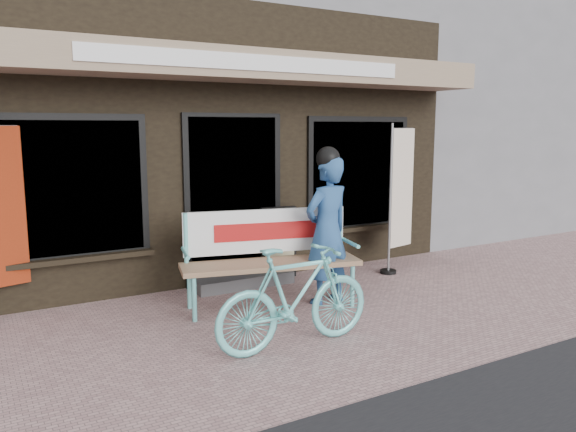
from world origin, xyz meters
TOP-DOWN VIEW (x-y plane):
  - ground at (0.00, 0.00)m, footprint 70.00×70.00m
  - storefront at (0.00, 4.96)m, footprint 7.00×6.77m
  - neighbor_right_near at (8.50, 5.50)m, footprint 10.00×7.00m
  - bench at (-0.06, 0.89)m, footprint 2.08×0.95m
  - person at (0.57, 0.64)m, footprint 0.69×0.52m
  - bicycle at (-0.44, -0.35)m, footprint 1.61×0.47m
  - nobori_cream at (2.24, 1.34)m, footprint 0.62×0.27m
  - menu_stand at (0.61, 1.88)m, footprint 0.49×0.18m

SIDE VIEW (x-z plane):
  - ground at x=0.00m, z-range 0.00..0.00m
  - bicycle at x=-0.44m, z-range 0.00..0.97m
  - menu_stand at x=0.61m, z-range 0.01..0.98m
  - bench at x=-0.06m, z-range 0.09..1.19m
  - person at x=0.57m, z-range -0.02..1.80m
  - nobori_cream at x=2.24m, z-range 0.03..2.11m
  - neighbor_right_near at x=8.50m, z-range 0.00..5.60m
  - storefront at x=0.00m, z-range -0.01..5.99m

